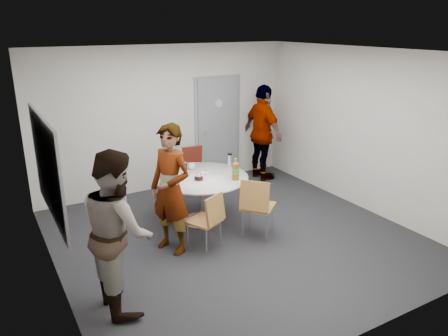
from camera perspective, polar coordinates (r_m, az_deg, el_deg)
floor at (r=6.64m, az=1.42°, el=-8.98°), size 5.00×5.00×0.00m
ceiling at (r=5.91m, az=1.64°, el=14.95°), size 5.00×5.00×0.00m
wall_back at (r=8.31m, az=-7.57°, el=6.41°), size 5.00×0.00×5.00m
wall_left at (r=5.34m, az=-22.03°, el=-1.64°), size 0.00×5.00×5.00m
wall_right at (r=7.71m, az=17.64°, el=4.76°), size 0.00×5.00×5.00m
wall_front at (r=4.34m, az=19.11°, el=-5.85°), size 5.00×0.00×5.00m
door at (r=8.83m, az=-0.82°, el=5.13°), size 1.02×0.17×2.12m
whiteboard at (r=5.50m, az=-22.08°, el=0.03°), size 0.04×1.90×1.25m
table at (r=6.89m, az=-2.72°, el=-1.90°), size 1.48×1.48×1.11m
chair_near_left at (r=6.06m, az=-2.00°, el=-6.42°), size 0.55×0.57×0.85m
chair_near_right at (r=6.37m, az=4.27°, el=-4.56°), size 0.66×0.65×0.94m
chair_far at (r=8.20m, az=-3.89°, el=0.42°), size 0.45×0.48×0.87m
person_main at (r=5.98m, az=-6.99°, el=-2.81°), size 0.67×0.78×1.82m
person_left at (r=4.93m, az=-13.72°, el=-7.94°), size 0.70×0.89×1.83m
person_right at (r=8.79m, az=5.08°, el=4.57°), size 0.50×1.14×1.93m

